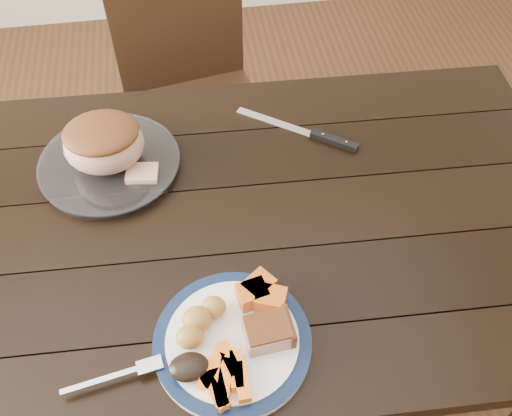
{
  "coord_description": "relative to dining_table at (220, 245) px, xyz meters",
  "views": [
    {
      "loc": [
        -0.03,
        -0.75,
        1.72
      ],
      "look_at": [
        0.08,
        -0.02,
        0.8
      ],
      "focal_mm": 40.0,
      "sensor_mm": 36.0,
      "label": 1
    }
  ],
  "objects": [
    {
      "name": "ground",
      "position": [
        0.0,
        0.0,
        -0.66
      ],
      "size": [
        4.0,
        4.0,
        0.0
      ],
      "primitive_type": "plane",
      "color": "#472B16",
      "rests_on": "ground"
    },
    {
      "name": "dining_table",
      "position": [
        0.0,
        0.0,
        0.0
      ],
      "size": [
        1.63,
        0.96,
        0.75
      ],
      "rotation": [
        0.0,
        0.0,
        -0.04
      ],
      "color": "black",
      "rests_on": "ground"
    },
    {
      "name": "chair_far",
      "position": [
        -0.02,
        0.74,
        -0.13
      ],
      "size": [
        0.49,
        0.5,
        0.93
      ],
      "rotation": [
        0.0,
        0.0,
        3.32
      ],
      "color": "black",
      "rests_on": "ground"
    },
    {
      "name": "dinner_plate",
      "position": [
        -0.01,
        -0.29,
        0.1
      ],
      "size": [
        0.29,
        0.29,
        0.02
      ],
      "primitive_type": "cylinder",
      "color": "white",
      "rests_on": "dining_table"
    },
    {
      "name": "plate_rim",
      "position": [
        -0.01,
        -0.29,
        0.11
      ],
      "size": [
        0.29,
        0.29,
        0.02
      ],
      "primitive_type": "torus",
      "color": "#0B1837",
      "rests_on": "dinner_plate"
    },
    {
      "name": "serving_platter",
      "position": [
        -0.23,
        0.19,
        0.1
      ],
      "size": [
        0.31,
        0.31,
        0.02
      ],
      "primitive_type": "cylinder",
      "color": "white",
      "rests_on": "dining_table"
    },
    {
      "name": "pork_slice",
      "position": [
        0.06,
        -0.3,
        0.13
      ],
      "size": [
        0.09,
        0.07,
        0.04
      ],
      "primitive_type": "cube",
      "rotation": [
        0.0,
        0.0,
        0.09
      ],
      "color": "tan",
      "rests_on": "dinner_plate"
    },
    {
      "name": "roasted_potatoes",
      "position": [
        -0.06,
        -0.26,
        0.13
      ],
      "size": [
        0.1,
        0.1,
        0.05
      ],
      "color": "gold",
      "rests_on": "dinner_plate"
    },
    {
      "name": "carrot_batons",
      "position": [
        -0.03,
        -0.36,
        0.12
      ],
      "size": [
        0.09,
        0.12,
        0.02
      ],
      "color": "orange",
      "rests_on": "dinner_plate"
    },
    {
      "name": "pumpkin_wedges",
      "position": [
        0.06,
        -0.22,
        0.13
      ],
      "size": [
        0.1,
        0.1,
        0.04
      ],
      "color": "orange",
      "rests_on": "dinner_plate"
    },
    {
      "name": "dark_mushroom",
      "position": [
        -0.09,
        -0.34,
        0.13
      ],
      "size": [
        0.07,
        0.05,
        0.03
      ],
      "primitive_type": "ellipsoid",
      "color": "black",
      "rests_on": "dinner_plate"
    },
    {
      "name": "fork",
      "position": [
        -0.21,
        -0.33,
        0.11
      ],
      "size": [
        0.18,
        0.05,
        0.0
      ],
      "rotation": [
        0.0,
        0.0,
        0.17
      ],
      "color": "silver",
      "rests_on": "dinner_plate"
    },
    {
      "name": "roast_joint",
      "position": [
        -0.23,
        0.19,
        0.17
      ],
      "size": [
        0.18,
        0.15,
        0.12
      ],
      "primitive_type": "ellipsoid",
      "color": "tan",
      "rests_on": "serving_platter"
    },
    {
      "name": "cut_slice",
      "position": [
        -0.15,
        0.14,
        0.12
      ],
      "size": [
        0.08,
        0.06,
        0.02
      ],
      "primitive_type": "cube",
      "rotation": [
        0.0,
        0.0,
        -0.12
      ],
      "color": "tan",
      "rests_on": "serving_platter"
    },
    {
      "name": "carving_knife",
      "position": [
        0.27,
        0.21,
        0.1
      ],
      "size": [
        0.27,
        0.2,
        0.01
      ],
      "rotation": [
        0.0,
        0.0,
        -0.61
      ],
      "color": "silver",
      "rests_on": "dining_table"
    }
  ]
}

